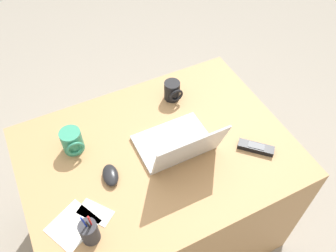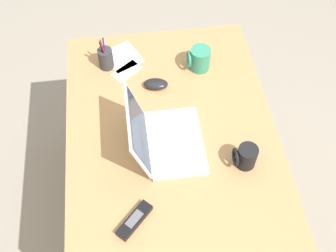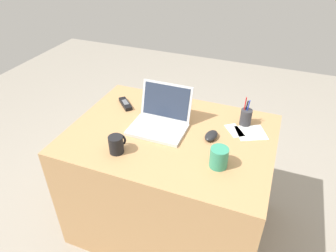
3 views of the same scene
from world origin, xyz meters
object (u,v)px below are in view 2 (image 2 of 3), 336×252
laptop (163,138)px  computer_mouse (156,84)px  coffee_mug_white (246,157)px  cordless_phone (134,220)px  coffee_mug_tall (199,59)px  pen_holder (106,58)px

laptop → computer_mouse: bearing=-0.8°
coffee_mug_white → cordless_phone: coffee_mug_white is taller
computer_mouse → coffee_mug_tall: 0.23m
computer_mouse → cordless_phone: size_ratio=0.75×
laptop → pen_holder: laptop is taller
coffee_mug_tall → pen_holder: pen_holder is taller
computer_mouse → cordless_phone: computer_mouse is taller
coffee_mug_tall → computer_mouse: bearing=113.6°
laptop → coffee_mug_tall: laptop is taller
laptop → coffee_mug_white: size_ratio=3.28×
laptop → coffee_mug_white: 0.32m
computer_mouse → pen_holder: 0.26m
laptop → cordless_phone: size_ratio=2.26×
pen_holder → cordless_phone: bearing=-175.3°
coffee_mug_tall → cordless_phone: coffee_mug_tall is taller
computer_mouse → pen_holder: (0.15, 0.21, 0.03)m
laptop → coffee_mug_tall: 0.45m
coffee_mug_white → pen_holder: pen_holder is taller
laptop → cordless_phone: laptop is taller
coffee_mug_white → coffee_mug_tall: bearing=9.4°
laptop → pen_holder: 0.50m
computer_mouse → coffee_mug_white: coffee_mug_white is taller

